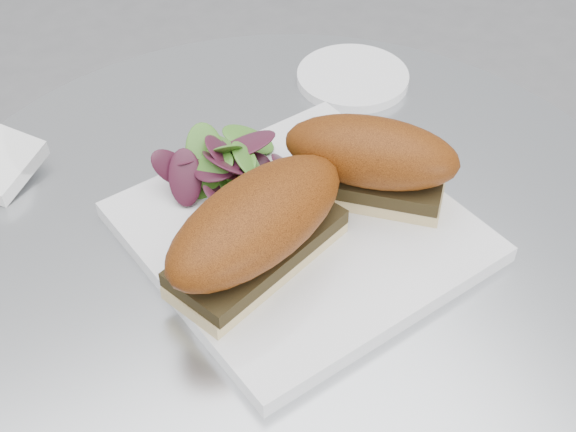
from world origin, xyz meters
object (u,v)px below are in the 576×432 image
(plate, at_px, (300,231))
(sandwich_left, at_px, (257,228))
(sandwich_right, at_px, (371,160))
(saucer, at_px, (353,78))

(plate, xyz_separation_m, sandwich_left, (-0.05, -0.02, 0.05))
(plate, bearing_deg, sandwich_right, 3.94)
(sandwich_left, relative_size, sandwich_right, 1.25)
(sandwich_right, xyz_separation_m, saucer, (0.10, 0.18, -0.05))
(sandwich_right, relative_size, saucer, 1.29)
(sandwich_left, xyz_separation_m, sandwich_right, (0.13, 0.03, -0.00))
(plate, distance_m, sandwich_right, 0.09)
(plate, height_order, sandwich_left, sandwich_left)
(sandwich_left, bearing_deg, plate, 3.77)
(sandwich_right, bearing_deg, plate, -132.65)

